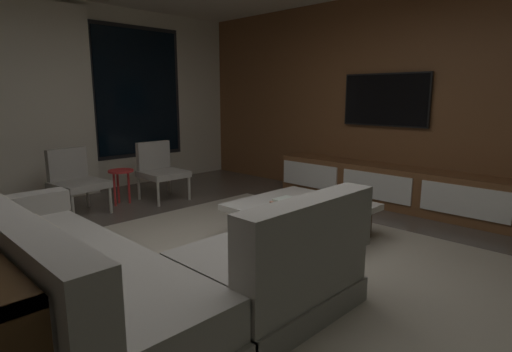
% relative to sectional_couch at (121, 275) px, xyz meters
% --- Properties ---
extents(floor, '(9.20, 9.20, 0.00)m').
position_rel_sectional_couch_xyz_m(floor, '(0.96, 0.04, -0.29)').
color(floor, '#564C44').
extents(back_wall_with_window, '(6.60, 0.30, 2.70)m').
position_rel_sectional_couch_xyz_m(back_wall_with_window, '(0.90, 3.66, 1.05)').
color(back_wall_with_window, beige).
rests_on(back_wall_with_window, floor).
extents(media_wall, '(0.12, 7.80, 2.70)m').
position_rel_sectional_couch_xyz_m(media_wall, '(4.02, 0.04, 1.06)').
color(media_wall, brown).
rests_on(media_wall, floor).
extents(area_rug, '(3.20, 3.80, 0.01)m').
position_rel_sectional_couch_xyz_m(area_rug, '(1.31, -0.06, -0.28)').
color(area_rug, '#ADA391').
rests_on(area_rug, floor).
extents(sectional_couch, '(1.98, 2.50, 0.82)m').
position_rel_sectional_couch_xyz_m(sectional_couch, '(0.00, 0.00, 0.00)').
color(sectional_couch, gray).
rests_on(sectional_couch, floor).
extents(coffee_table, '(1.16, 1.16, 0.36)m').
position_rel_sectional_couch_xyz_m(coffee_table, '(1.97, 0.11, -0.10)').
color(coffee_table, '#3D2612').
rests_on(coffee_table, floor).
extents(book_stack_on_coffee_table, '(0.29, 0.17, 0.06)m').
position_rel_sectional_couch_xyz_m(book_stack_on_coffee_table, '(1.86, 0.23, 0.10)').
color(book_stack_on_coffee_table, '#AE7258').
rests_on(book_stack_on_coffee_table, coffee_table).
extents(accent_chair_near_window, '(0.55, 0.57, 0.78)m').
position_rel_sectional_couch_xyz_m(accent_chair_near_window, '(1.89, 2.51, 0.14)').
color(accent_chair_near_window, '#B2ADA0').
rests_on(accent_chair_near_window, floor).
extents(accent_chair_by_curtain, '(0.61, 0.63, 0.78)m').
position_rel_sectional_couch_xyz_m(accent_chair_by_curtain, '(0.79, 2.62, 0.14)').
color(accent_chair_by_curtain, '#B2ADA0').
rests_on(accent_chair_by_curtain, floor).
extents(side_stool, '(0.32, 0.32, 0.46)m').
position_rel_sectional_couch_xyz_m(side_stool, '(1.36, 2.60, 0.08)').
color(side_stool, red).
rests_on(side_stool, floor).
extents(media_console, '(0.46, 3.10, 0.52)m').
position_rel_sectional_couch_xyz_m(media_console, '(3.73, 0.10, -0.04)').
color(media_console, brown).
rests_on(media_console, floor).
extents(mounted_tv, '(0.05, 1.18, 0.68)m').
position_rel_sectional_couch_xyz_m(mounted_tv, '(3.91, 0.29, 1.06)').
color(mounted_tv, black).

